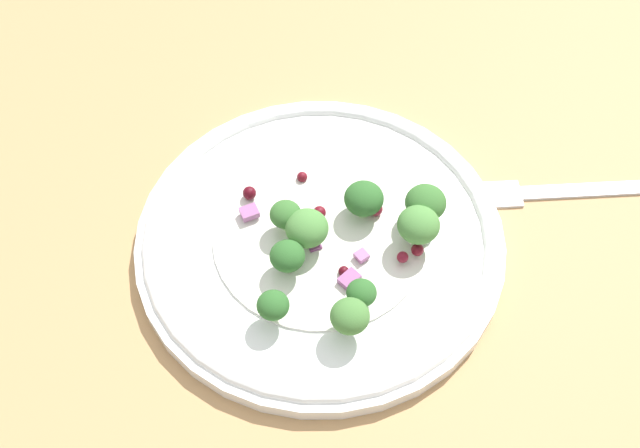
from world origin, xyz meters
TOP-DOWN VIEW (x-y plane):
  - ground_plane at (0.00, 0.00)cm, footprint 180.00×180.00cm
  - plate at (-1.19, -1.72)cm, footprint 26.35×26.35cm
  - dressing_pool at (-1.19, -1.72)cm, footprint 15.28×15.28cm
  - broccoli_floret_0 at (-1.09, -5.34)cm, footprint 2.41×2.41cm
  - broccoli_floret_1 at (-0.42, 1.75)cm, footprint 2.83×2.83cm
  - broccoli_floret_2 at (4.46, 1.99)cm, footprint 2.95×2.95cm
  - broccoli_floret_3 at (-3.38, -2.83)cm, footprint 2.23×2.23cm
  - broccoli_floret_4 at (4.37, -4.26)cm, footprint 2.03×2.03cm
  - broccoli_floret_5 at (-1.46, -2.81)cm, footprint 2.99×2.99cm
  - broccoli_floret_6 at (0.61, -8.77)cm, footprint 2.14×2.14cm
  - broccoli_floret_7 at (3.72, 3.97)cm, footprint 2.91×2.91cm
  - broccoli_floret_8 at (5.01, -6.36)cm, footprint 2.56×2.56cm
  - cranberry_0 at (4.70, -0.32)cm, footprint 0.81×0.81cm
  - cranberry_1 at (-7.26, -2.40)cm, footprint 0.99×0.99cm
  - cranberry_2 at (-5.38, 1.35)cm, footprint 0.79×0.79cm
  - cranberry_3 at (-2.19, -0.54)cm, footprint 0.95×0.95cm
  - cranberry_4 at (0.75, 2.27)cm, footprint 1.00×1.00cm
  - cranberry_5 at (5.18, 1.07)cm, footprint 0.88×0.88cm
  - cranberry_6 at (2.08, -3.19)cm, footprint 0.75×0.75cm
  - onion_bit_0 at (2.77, -3.45)cm, footprint 1.16×1.50cm
  - onion_bit_1 at (-1.00, -2.67)cm, footprint 1.41×1.31cm
  - onion_bit_2 at (-6.13, -3.67)cm, footprint 1.50×1.59cm
  - onion_bit_3 at (2.31, -1.47)cm, footprint 1.01×1.01cm
  - fork at (11.06, 14.44)cm, footprint 14.92×13.91cm

SIDE VIEW (x-z plane):
  - ground_plane at x=0.00cm, z-range -2.00..0.00cm
  - fork at x=11.06cm, z-range 0.00..0.50cm
  - plate at x=-1.19cm, z-range 0.01..1.71cm
  - dressing_pool at x=-1.19cm, z-range 1.20..1.40cm
  - onion_bit_1 at x=-1.00cm, z-range 1.22..1.66cm
  - cranberry_2 at x=-5.38cm, z-range 1.23..2.02cm
  - cranberry_6 at x=2.08cm, z-range 1.25..2.00cm
  - onion_bit_0 at x=2.77cm, z-range 1.43..1.93cm
  - onion_bit_3 at x=2.31cm, z-range 1.53..1.96cm
  - cranberry_4 at x=0.75cm, z-range 1.36..2.36cm
  - onion_bit_2 at x=-6.13cm, z-range 1.62..2.14cm
  - cranberry_3 at x=-2.19cm, z-range 1.44..2.39cm
  - cranberry_1 at x=-7.26cm, z-range 1.43..2.42cm
  - cranberry_0 at x=4.70cm, z-range 1.72..2.53cm
  - cranberry_5 at x=5.18cm, z-range 1.78..2.67cm
  - broccoli_floret_4 at x=4.37cm, z-range 1.57..3.63cm
  - broccoli_floret_1 at x=-0.42cm, z-range 1.55..4.41cm
  - broccoli_floret_6 at x=0.61cm, z-range 1.92..4.09cm
  - broccoli_floret_0 at x=-1.09cm, z-range 1.79..4.23cm
  - broccoli_floret_5 at x=-1.46cm, z-range 1.57..4.60cm
  - broccoli_floret_3 at x=-3.38cm, z-range 1.96..4.22cm
  - broccoli_floret_8 at x=5.01cm, z-range 1.86..4.46cm
  - broccoli_floret_7 at x=3.72cm, z-range 1.84..4.79cm
  - broccoli_floret_2 at x=4.46cm, z-range 2.01..4.99cm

